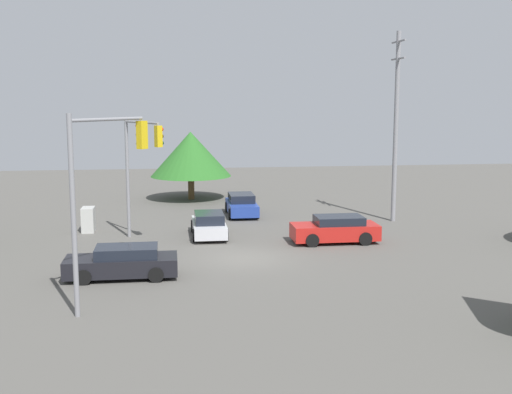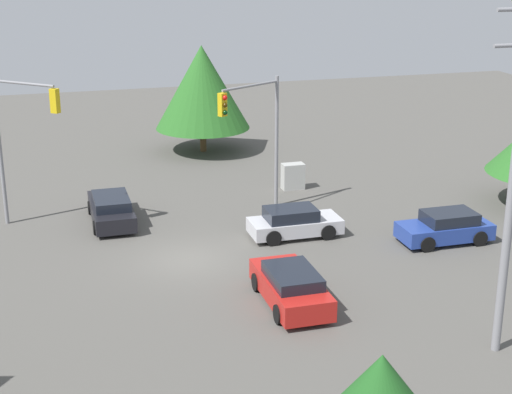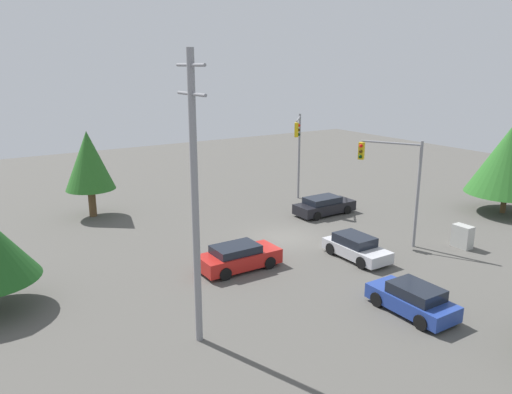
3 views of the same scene
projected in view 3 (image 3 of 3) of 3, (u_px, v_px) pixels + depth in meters
name	position (u px, v px, depth m)	size (l,w,h in m)	color
ground_plane	(285.00, 238.00, 32.14)	(80.00, 80.00, 0.00)	#54514C
sedan_blue	(413.00, 299.00, 22.27)	(4.05, 1.90, 1.38)	#233D93
sedan_silver	(356.00, 247.00, 28.59)	(4.08, 1.87, 1.34)	silver
sedan_red	(239.00, 257.00, 27.07)	(2.00, 4.48, 1.40)	red
sedan_dark	(324.00, 206.00, 36.95)	(1.95, 4.66, 1.35)	black
traffic_signal_main	(298.00, 144.00, 39.12)	(2.86, 2.56, 6.99)	gray
traffic_signal_cross	(395.00, 173.00, 30.08)	(3.42, 2.09, 6.51)	gray
utility_pole_tall	(195.00, 197.00, 18.73)	(2.20, 0.28, 11.41)	gray
electrical_cabinet	(462.00, 236.00, 30.28)	(1.16, 0.68, 1.39)	#B2B2AD
tree_left	(89.00, 161.00, 35.63)	(3.52, 3.52, 6.26)	brown
tree_corner	(509.00, 159.00, 36.48)	(5.84, 5.84, 6.62)	brown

